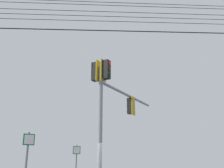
# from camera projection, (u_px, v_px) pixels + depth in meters

# --- Properties ---
(signal_mast_assembly) EXTENTS (3.27, 5.70, 6.33)m
(signal_mast_assembly) POSITION_uv_depth(u_px,v_px,m) (112.00, 102.00, 12.07)
(signal_mast_assembly) COLOR gray
(signal_mast_assembly) RESTS_ON ground
(route_sign_primary) EXTENTS (0.17, 0.35, 2.51)m
(route_sign_primary) POSITION_uv_depth(u_px,v_px,m) (76.00, 165.00, 12.01)
(route_sign_primary) COLOR slate
(route_sign_primary) RESTS_ON ground
(route_sign_secondary) EXTENTS (0.11, 0.36, 2.63)m
(route_sign_secondary) POSITION_uv_depth(u_px,v_px,m) (26.00, 168.00, 7.32)
(route_sign_secondary) COLOR slate
(route_sign_secondary) RESTS_ON ground
(overhead_wire_span) EXTENTS (11.81, 22.11, 2.39)m
(overhead_wire_span) POSITION_uv_depth(u_px,v_px,m) (124.00, 17.00, 12.56)
(overhead_wire_span) COLOR black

